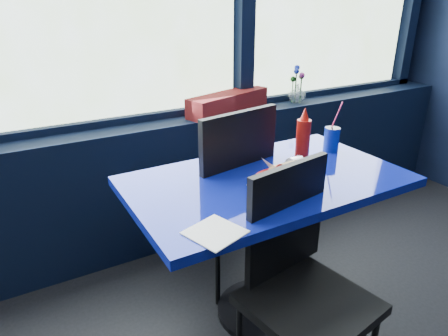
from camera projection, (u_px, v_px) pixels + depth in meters
window_sill at (141, 188)px, 2.43m from camera, size 5.00×0.26×0.80m
near_table at (265, 214)px, 1.80m from camera, size 1.20×0.70×0.75m
chair_near_front at (299, 272)px, 1.48m from camera, size 0.47×0.48×0.92m
chair_near_back at (229, 187)px, 2.03m from camera, size 0.52×0.53×1.01m
planter_box at (228, 102)px, 2.51m from camera, size 0.62×0.33×0.12m
flower_vase at (297, 91)px, 2.74m from camera, size 0.15×0.15×0.25m
food_basket at (283, 178)px, 1.64m from camera, size 0.33×0.33×0.10m
ketchup_bottle at (303, 136)px, 1.90m from camera, size 0.07×0.07×0.25m
soda_cup at (331, 139)px, 2.00m from camera, size 0.08×0.08×0.26m
napkin at (215, 232)px, 1.32m from camera, size 0.21×0.21×0.00m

